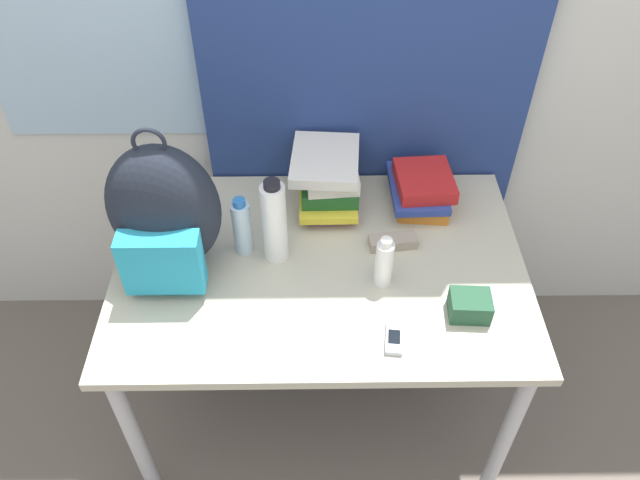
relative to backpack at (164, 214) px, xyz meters
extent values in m
cube|color=beige|center=(0.45, 0.51, 0.29)|extent=(6.00, 0.05, 2.50)
cube|color=#9EBCD1|center=(-0.06, 0.48, 0.34)|extent=(1.10, 0.01, 0.80)
cube|color=navy|center=(0.60, 0.46, 0.29)|extent=(1.08, 0.04, 2.50)
cube|color=#B7B299|center=(0.45, 0.00, -0.22)|extent=(1.27, 0.86, 0.03)
cylinder|color=#B2B2B7|center=(-0.13, -0.38, -0.60)|extent=(0.05, 0.05, 0.72)
cylinder|color=#B2B2B7|center=(1.02, -0.38, -0.60)|extent=(0.05, 0.05, 0.72)
cylinder|color=#B2B2B7|center=(-0.13, 0.37, -0.60)|extent=(0.05, 0.05, 0.72)
cylinder|color=#B2B2B7|center=(1.02, 0.37, -0.60)|extent=(0.05, 0.05, 0.72)
ellipsoid|color=#1E232D|center=(0.00, 0.01, 0.01)|extent=(0.32, 0.21, 0.43)
cube|color=teal|center=(0.00, -0.12, -0.08)|extent=(0.23, 0.08, 0.19)
torus|color=#1E232D|center=(0.00, 0.01, 0.24)|extent=(0.09, 0.01, 0.09)
cube|color=#6B2370|center=(0.49, 0.28, -0.19)|extent=(0.18, 0.22, 0.03)
cube|color=yellow|center=(0.47, 0.27, -0.16)|extent=(0.19, 0.27, 0.03)
cube|color=#1E5623|center=(0.48, 0.28, -0.13)|extent=(0.19, 0.21, 0.05)
cube|color=silver|center=(0.49, 0.28, -0.07)|extent=(0.18, 0.21, 0.05)
cube|color=silver|center=(0.47, 0.28, -0.03)|extent=(0.23, 0.28, 0.04)
cube|color=orange|center=(0.80, 0.27, -0.18)|extent=(0.18, 0.22, 0.05)
cube|color=navy|center=(0.78, 0.28, -0.15)|extent=(0.19, 0.27, 0.03)
cube|color=red|center=(0.80, 0.28, -0.11)|extent=(0.20, 0.22, 0.05)
cylinder|color=silver|center=(0.21, 0.06, -0.11)|extent=(0.06, 0.06, 0.19)
cylinder|color=#286BB7|center=(0.21, 0.06, -0.01)|extent=(0.04, 0.04, 0.02)
cylinder|color=white|center=(0.31, 0.03, -0.07)|extent=(0.07, 0.07, 0.27)
cylinder|color=black|center=(0.31, 0.03, 0.08)|extent=(0.05, 0.05, 0.02)
cylinder|color=white|center=(0.63, -0.08, -0.13)|extent=(0.05, 0.05, 0.16)
cylinder|color=white|center=(0.63, -0.08, -0.04)|extent=(0.03, 0.03, 0.02)
cube|color=#B7BCC6|center=(0.65, -0.30, -0.20)|extent=(0.06, 0.11, 0.02)
cube|color=black|center=(0.65, -0.30, -0.19)|extent=(0.04, 0.05, 0.00)
cube|color=gray|center=(0.68, 0.07, -0.19)|extent=(0.16, 0.07, 0.04)
cube|color=#234C33|center=(0.87, -0.21, -0.17)|extent=(0.12, 0.10, 0.07)
camera|label=1|loc=(0.43, -1.32, 1.20)|focal=35.00mm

